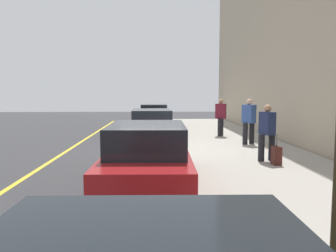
{
  "coord_description": "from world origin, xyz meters",
  "views": [
    {
      "loc": [
        -13.1,
        -0.22,
        2.17
      ],
      "look_at": [
        -0.38,
        -0.66,
        0.95
      ],
      "focal_mm": 35.84,
      "sensor_mm": 36.0,
      "label": 1
    }
  ],
  "objects_px": {
    "parked_car_silver": "(151,127)",
    "pedestrian_burgundy_coat": "(221,116)",
    "parked_car_red": "(148,157)",
    "pedestrian_navy_coat": "(267,131)",
    "parked_car_black": "(154,116)",
    "pedestrian_blue_coat": "(249,120)",
    "rolling_suitcase": "(276,155)"
  },
  "relations": [
    {
      "from": "pedestrian_burgundy_coat",
      "to": "parked_car_red",
      "type": "bearing_deg",
      "value": 158.93
    },
    {
      "from": "parked_car_red",
      "to": "pedestrian_navy_coat",
      "type": "distance_m",
      "value": 4.3
    },
    {
      "from": "parked_car_silver",
      "to": "pedestrian_navy_coat",
      "type": "distance_m",
      "value": 5.73
    },
    {
      "from": "rolling_suitcase",
      "to": "pedestrian_burgundy_coat",
      "type": "bearing_deg",
      "value": 2.91
    },
    {
      "from": "parked_car_black",
      "to": "rolling_suitcase",
      "type": "bearing_deg",
      "value": -163.34
    },
    {
      "from": "parked_car_black",
      "to": "pedestrian_burgundy_coat",
      "type": "bearing_deg",
      "value": -148.93
    },
    {
      "from": "parked_car_silver",
      "to": "pedestrian_burgundy_coat",
      "type": "bearing_deg",
      "value": -64.29
    },
    {
      "from": "parked_car_silver",
      "to": "parked_car_black",
      "type": "distance_m",
      "value": 7.03
    },
    {
      "from": "parked_car_red",
      "to": "parked_car_black",
      "type": "bearing_deg",
      "value": -0.07
    },
    {
      "from": "parked_car_silver",
      "to": "pedestrian_blue_coat",
      "type": "xyz_separation_m",
      "value": [
        -1.09,
        -3.94,
        0.37
      ]
    },
    {
      "from": "parked_car_red",
      "to": "pedestrian_burgundy_coat",
      "type": "xyz_separation_m",
      "value": [
        8.55,
        -3.29,
        0.34
      ]
    },
    {
      "from": "parked_car_silver",
      "to": "pedestrian_burgundy_coat",
      "type": "xyz_separation_m",
      "value": [
        1.6,
        -3.32,
        0.34
      ]
    },
    {
      "from": "rolling_suitcase",
      "to": "parked_car_silver",
      "type": "bearing_deg",
      "value": 35.96
    },
    {
      "from": "parked_car_silver",
      "to": "pedestrian_blue_coat",
      "type": "relative_size",
      "value": 2.65
    },
    {
      "from": "pedestrian_burgundy_coat",
      "to": "parked_car_black",
      "type": "bearing_deg",
      "value": 31.07
    },
    {
      "from": "pedestrian_navy_coat",
      "to": "pedestrian_burgundy_coat",
      "type": "relative_size",
      "value": 0.95
    },
    {
      "from": "parked_car_black",
      "to": "pedestrian_navy_coat",
      "type": "bearing_deg",
      "value": -163.1
    },
    {
      "from": "parked_car_red",
      "to": "parked_car_black",
      "type": "relative_size",
      "value": 1.14
    },
    {
      "from": "parked_car_red",
      "to": "pedestrian_blue_coat",
      "type": "height_order",
      "value": "pedestrian_blue_coat"
    },
    {
      "from": "parked_car_silver",
      "to": "rolling_suitcase",
      "type": "bearing_deg",
      "value": -144.04
    },
    {
      "from": "parked_car_red",
      "to": "rolling_suitcase",
      "type": "bearing_deg",
      "value": -62.2
    },
    {
      "from": "parked_car_red",
      "to": "pedestrian_burgundy_coat",
      "type": "bearing_deg",
      "value": -21.07
    },
    {
      "from": "parked_car_red",
      "to": "parked_car_silver",
      "type": "height_order",
      "value": "same"
    },
    {
      "from": "parked_car_black",
      "to": "pedestrian_blue_coat",
      "type": "height_order",
      "value": "pedestrian_blue_coat"
    },
    {
      "from": "parked_car_red",
      "to": "parked_car_black",
      "type": "distance_m",
      "value": 13.99
    },
    {
      "from": "parked_car_red",
      "to": "pedestrian_navy_coat",
      "type": "xyz_separation_m",
      "value": [
        2.46,
        -3.52,
        0.3
      ]
    },
    {
      "from": "parked_car_black",
      "to": "rolling_suitcase",
      "type": "distance_m",
      "value": 12.6
    },
    {
      "from": "pedestrian_navy_coat",
      "to": "parked_car_silver",
      "type": "bearing_deg",
      "value": 38.26
    },
    {
      "from": "pedestrian_navy_coat",
      "to": "pedestrian_burgundy_coat",
      "type": "height_order",
      "value": "pedestrian_burgundy_coat"
    },
    {
      "from": "parked_car_black",
      "to": "parked_car_red",
      "type": "bearing_deg",
      "value": 179.93
    },
    {
      "from": "pedestrian_navy_coat",
      "to": "pedestrian_blue_coat",
      "type": "bearing_deg",
      "value": -6.56
    },
    {
      "from": "parked_car_silver",
      "to": "pedestrian_burgundy_coat",
      "type": "distance_m",
      "value": 3.7
    }
  ]
}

